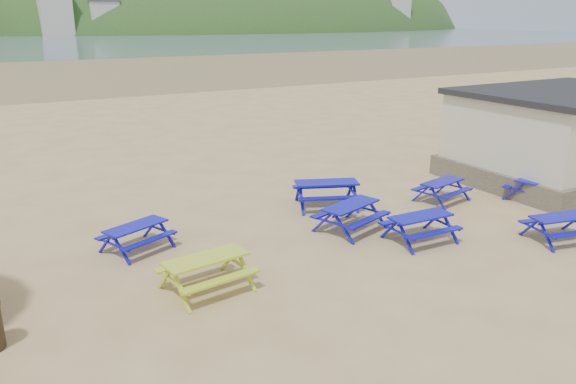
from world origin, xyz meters
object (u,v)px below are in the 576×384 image
picnic_table_blue_a (137,238)px  picnic_table_blue_b (326,194)px  picnic_table_yellow (206,274)px  amenity_block (565,135)px

picnic_table_blue_a → picnic_table_blue_b: picnic_table_blue_b is taller
picnic_table_blue_a → picnic_table_yellow: (0.71, -2.85, 0.04)m
picnic_table_blue_a → amenity_block: size_ratio=0.26×
picnic_table_blue_a → picnic_table_yellow: 2.94m
picnic_table_blue_b → picnic_table_yellow: (-5.21, -3.32, -0.02)m
picnic_table_blue_a → picnic_table_yellow: size_ratio=0.99×
amenity_block → picnic_table_blue_b: bearing=171.3°
picnic_table_blue_a → amenity_block: amenity_block is taller
picnic_table_yellow → amenity_block: bearing=0.3°
picnic_table_blue_b → amenity_block: bearing=13.5°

